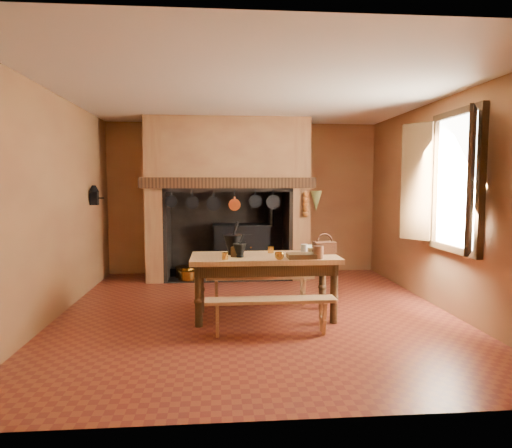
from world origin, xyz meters
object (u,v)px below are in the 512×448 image
Objects in this scene: mixing_bowl at (313,249)px; iron_range at (242,249)px; wicker_basket at (324,247)px; bench_front at (271,308)px; coffee_grinder at (237,251)px; work_table at (265,265)px.

iron_range is at bearing 108.45° from mixing_bowl.
bench_front is at bearing -139.70° from wicker_basket.
coffee_grinder reaches higher than bench_front.
work_table is 9.40× the size of coffee_grinder.
coffee_grinder reaches higher than mixing_bowl.
bench_front is (0.13, -3.35, -0.18)m from iron_range.
wicker_basket reaches higher than bench_front.
wicker_basket reaches higher than mixing_bowl.
wicker_basket reaches higher than coffee_grinder.
wicker_basket is (0.78, 0.75, 0.56)m from bench_front.
mixing_bowl is at bearing 23.50° from work_table.
iron_range reaches higher than bench_front.
wicker_basket is at bearing -70.69° from iron_range.
work_table is at bearing -87.17° from iron_range.
work_table is 0.75m from mixing_bowl.
bench_front is 7.51× the size of coffee_grinder.
mixing_bowl is (1.01, 0.36, -0.04)m from coffee_grinder.
iron_range is 2.56m from mixing_bowl.
iron_range is at bearing 92.83° from work_table.
mixing_bowl is (0.80, -2.41, 0.34)m from iron_range.
bench_front is 5.15× the size of wicker_basket.
wicker_basket is at bearing 29.01° from coffee_grinder.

